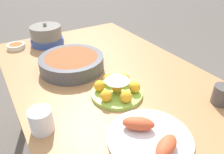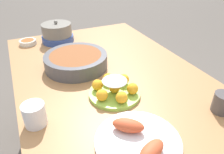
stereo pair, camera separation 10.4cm
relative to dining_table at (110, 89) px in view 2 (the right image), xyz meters
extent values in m
cylinder|color=#A87547|center=(0.68, -0.42, -0.30)|extent=(0.06, 0.06, 0.71)
cylinder|color=#A87547|center=(0.68, 0.42, -0.30)|extent=(0.06, 0.06, 0.71)
cube|color=#A87547|center=(0.00, 0.00, 0.08)|extent=(1.46, 0.93, 0.03)
cylinder|color=#99CC4C|center=(-0.17, 0.05, 0.10)|extent=(0.23, 0.23, 0.02)
sphere|color=#F4A823|center=(-0.09, 0.05, 0.13)|extent=(0.05, 0.05, 0.05)
sphere|color=#F4A823|center=(-0.12, 0.11, 0.13)|extent=(0.05, 0.05, 0.05)
sphere|color=#F4A823|center=(-0.20, 0.13, 0.13)|extent=(0.05, 0.05, 0.05)
sphere|color=#F4A823|center=(-0.25, 0.06, 0.13)|extent=(0.05, 0.05, 0.05)
sphere|color=#F4A823|center=(-0.21, -0.01, 0.13)|extent=(0.05, 0.05, 0.05)
sphere|color=#F4A823|center=(-0.13, -0.01, 0.13)|extent=(0.05, 0.05, 0.05)
ellipsoid|color=white|center=(-0.17, 0.05, 0.17)|extent=(0.11, 0.11, 0.02)
sphere|color=#F4A823|center=(-0.17, 0.05, 0.13)|extent=(0.05, 0.05, 0.05)
cylinder|color=#4C4C51|center=(0.15, 0.13, 0.13)|extent=(0.34, 0.34, 0.08)
cylinder|color=brown|center=(0.15, 0.13, 0.16)|extent=(0.28, 0.28, 0.01)
cylinder|color=silver|center=(0.59, 0.34, 0.10)|extent=(0.11, 0.11, 0.03)
cylinder|color=#9E4C1E|center=(0.59, 0.34, 0.12)|extent=(0.09, 0.09, 0.01)
cylinder|color=silver|center=(-0.45, 0.10, 0.10)|extent=(0.30, 0.30, 0.01)
ellipsoid|color=#D1512D|center=(-0.40, 0.11, 0.13)|extent=(0.11, 0.12, 0.05)
ellipsoid|color=#D1512D|center=(-0.53, 0.09, 0.13)|extent=(0.09, 0.12, 0.04)
cylinder|color=#4C4747|center=(-0.45, -0.29, 0.13)|extent=(0.08, 0.08, 0.08)
cylinder|color=white|center=(-0.21, 0.40, 0.13)|extent=(0.08, 0.08, 0.09)
cylinder|color=#334C99|center=(0.56, 0.14, 0.11)|extent=(0.21, 0.21, 0.04)
cylinder|color=slate|center=(0.56, 0.14, 0.17)|extent=(0.20, 0.20, 0.08)
sphere|color=slate|center=(0.56, 0.14, 0.23)|extent=(0.02, 0.02, 0.02)
camera|label=1|loc=(-0.84, 0.48, 0.68)|focal=35.00mm
camera|label=2|loc=(-0.89, 0.39, 0.68)|focal=35.00mm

